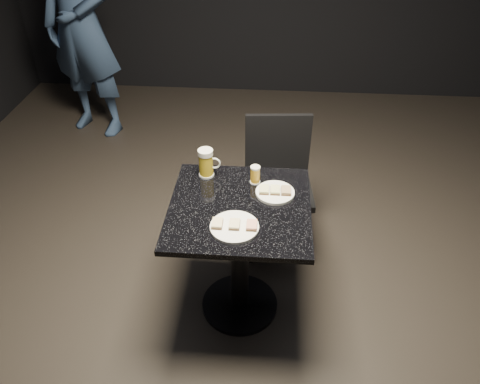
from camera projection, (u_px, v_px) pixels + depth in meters
name	position (u px, v px, depth m)	size (l,w,h in m)	color
floor	(240.00, 305.00, 2.76)	(6.00, 6.00, 0.00)	black
plate_large	(234.00, 227.00, 2.17)	(0.23, 0.23, 0.01)	white
plate_small	(275.00, 193.00, 2.38)	(0.20, 0.20, 0.01)	white
patron	(81.00, 25.00, 3.89)	(0.71, 0.46, 1.94)	#213750
table	(240.00, 242.00, 2.45)	(0.70, 0.70, 0.75)	black
beer_mug	(206.00, 163.00, 2.47)	(0.12, 0.08, 0.16)	silver
beer_tumbler	(255.00, 175.00, 2.44)	(0.06, 0.06, 0.10)	silver
chair	(278.00, 177.00, 2.94)	(0.44, 0.44, 0.87)	black
canapes_on_plate_large	(234.00, 224.00, 2.16)	(0.21, 0.07, 0.02)	#4C3521
canapes_on_plate_small	(275.00, 190.00, 2.37)	(0.16, 0.07, 0.02)	#4C3521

